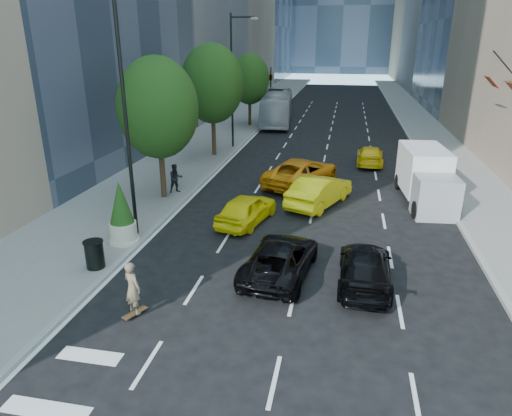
% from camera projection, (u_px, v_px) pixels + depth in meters
% --- Properties ---
extents(ground, '(160.00, 160.00, 0.00)m').
position_uv_depth(ground, '(264.00, 297.00, 15.62)').
color(ground, black).
rests_on(ground, ground).
extents(sidewalk_left, '(6.00, 120.00, 0.15)m').
position_uv_depth(sidewalk_left, '(228.00, 129.00, 44.83)').
color(sidewalk_left, slate).
rests_on(sidewalk_left, ground).
extents(sidewalk_right, '(4.00, 120.00, 0.15)m').
position_uv_depth(sidewalk_right, '(430.00, 136.00, 41.40)').
color(sidewalk_right, slate).
rests_on(sidewalk_right, ground).
extents(lamp_near, '(2.13, 0.22, 10.00)m').
position_uv_depth(lamp_near, '(128.00, 105.00, 18.43)').
color(lamp_near, black).
rests_on(lamp_near, sidewalk_left).
extents(lamp_far, '(2.13, 0.22, 10.00)m').
position_uv_depth(lamp_far, '(234.00, 74.00, 35.00)').
color(lamp_far, black).
rests_on(lamp_far, sidewalk_left).
extents(tree_near, '(4.20, 4.20, 7.46)m').
position_uv_depth(tree_near, '(158.00, 108.00, 23.48)').
color(tree_near, '#302112').
rests_on(tree_near, sidewalk_left).
extents(tree_mid, '(4.50, 4.50, 7.99)m').
position_uv_depth(tree_mid, '(212.00, 84.00, 32.57)').
color(tree_mid, '#302112').
rests_on(tree_mid, sidewalk_left).
extents(tree_far, '(3.90, 3.90, 6.92)m').
position_uv_depth(tree_far, '(250.00, 79.00, 44.77)').
color(tree_far, '#302112').
rests_on(tree_far, sidewalk_left).
extents(traffic_signal, '(2.48, 0.53, 5.20)m').
position_uv_depth(traffic_signal, '(271.00, 77.00, 52.12)').
color(traffic_signal, black).
rests_on(traffic_signal, sidewalk_left).
extents(skateboarder, '(0.76, 0.65, 1.76)m').
position_uv_depth(skateboarder, '(133.00, 291.00, 14.27)').
color(skateboarder, brown).
rests_on(skateboarder, ground).
extents(black_sedan_lincoln, '(2.73, 4.98, 1.32)m').
position_uv_depth(black_sedan_lincoln, '(280.00, 258.00, 16.92)').
color(black_sedan_lincoln, black).
rests_on(black_sedan_lincoln, ground).
extents(black_sedan_mercedes, '(1.92, 4.55, 1.31)m').
position_uv_depth(black_sedan_mercedes, '(365.00, 268.00, 16.23)').
color(black_sedan_mercedes, black).
rests_on(black_sedan_mercedes, ground).
extents(taxi_a, '(2.61, 4.44, 1.42)m').
position_uv_depth(taxi_a, '(247.00, 209.00, 21.72)').
color(taxi_a, yellow).
rests_on(taxi_a, ground).
extents(taxi_b, '(3.42, 5.13, 1.60)m').
position_uv_depth(taxi_b, '(320.00, 191.00, 24.07)').
color(taxi_b, yellow).
rests_on(taxi_b, ground).
extents(taxi_c, '(4.66, 6.50, 1.64)m').
position_uv_depth(taxi_c, '(302.00, 172.00, 27.31)').
color(taxi_c, orange).
rests_on(taxi_c, ground).
extents(taxi_d, '(1.91, 4.39, 1.26)m').
position_uv_depth(taxi_d, '(370.00, 155.00, 32.07)').
color(taxi_d, yellow).
rests_on(taxi_d, ground).
extents(city_bus, '(3.90, 12.02, 3.29)m').
position_uv_depth(city_bus, '(277.00, 107.00, 47.62)').
color(city_bus, '#B4B7BB').
rests_on(city_bus, ground).
extents(box_truck, '(2.62, 6.05, 2.81)m').
position_uv_depth(box_truck, '(426.00, 177.00, 24.27)').
color(box_truck, silver).
rests_on(box_truck, ground).
extents(pedestrian_a, '(1.01, 0.98, 1.63)m').
position_uv_depth(pedestrian_a, '(176.00, 178.00, 25.58)').
color(pedestrian_a, black).
rests_on(pedestrian_a, sidewalk_left).
extents(pedestrian_b, '(1.13, 0.78, 1.78)m').
position_uv_depth(pedestrian_b, '(158.00, 144.00, 33.85)').
color(pedestrian_b, black).
rests_on(pedestrian_b, sidewalk_left).
extents(trash_can, '(0.69, 0.69, 1.03)m').
position_uv_depth(trash_can, '(95.00, 255.00, 17.17)').
color(trash_can, black).
rests_on(trash_can, sidewalk_left).
extents(planter_shrub, '(1.12, 1.12, 2.70)m').
position_uv_depth(planter_shrub, '(122.00, 214.00, 19.08)').
color(planter_shrub, beige).
rests_on(planter_shrub, sidewalk_left).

